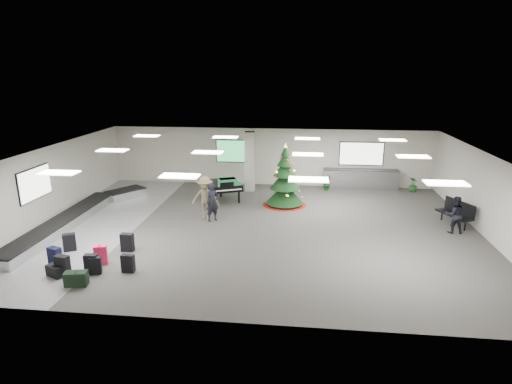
# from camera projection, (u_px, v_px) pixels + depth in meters

# --- Properties ---
(ground) EXTENTS (18.00, 18.00, 0.00)m
(ground) POSITION_uv_depth(u_px,v_px,m) (257.00, 227.00, 17.83)
(ground) COLOR #3D3B37
(ground) RESTS_ON ground
(room_envelope) EXTENTS (18.02, 14.02, 3.21)m
(room_envelope) POSITION_uv_depth(u_px,v_px,m) (250.00, 169.00, 17.86)
(room_envelope) COLOR beige
(room_envelope) RESTS_ON ground
(baggage_carousel) EXTENTS (2.28, 9.71, 0.43)m
(baggage_carousel) POSITION_uv_depth(u_px,v_px,m) (77.00, 216.00, 18.52)
(baggage_carousel) COLOR silver
(baggage_carousel) RESTS_ON ground
(service_counter) EXTENTS (4.05, 0.65, 1.08)m
(service_counter) POSITION_uv_depth(u_px,v_px,m) (360.00, 179.00, 23.50)
(service_counter) COLOR silver
(service_counter) RESTS_ON ground
(suitcase_0) EXTENTS (0.43, 0.26, 0.65)m
(suitcase_0) POSITION_uv_depth(u_px,v_px,m) (91.00, 264.00, 13.78)
(suitcase_0) COLOR black
(suitcase_0) RESTS_ON ground
(suitcase_1) EXTENTS (0.40, 0.28, 0.59)m
(suitcase_1) POSITION_uv_depth(u_px,v_px,m) (95.00, 265.00, 13.72)
(suitcase_1) COLOR black
(suitcase_1) RESTS_ON ground
(pink_suitcase) EXTENTS (0.47, 0.35, 0.68)m
(pink_suitcase) POSITION_uv_depth(u_px,v_px,m) (101.00, 255.00, 14.40)
(pink_suitcase) COLOR #FF2155
(pink_suitcase) RESTS_ON ground
(suitcase_3) EXTENTS (0.45, 0.25, 0.69)m
(suitcase_3) POSITION_uv_depth(u_px,v_px,m) (127.00, 242.00, 15.43)
(suitcase_3) COLOR black
(suitcase_3) RESTS_ON ground
(navy_suitcase) EXTENTS (0.49, 0.38, 0.68)m
(navy_suitcase) POSITION_uv_depth(u_px,v_px,m) (55.00, 257.00, 14.25)
(navy_suitcase) COLOR black
(navy_suitcase) RESTS_ON ground
(suitcase_5) EXTENTS (0.48, 0.32, 0.69)m
(suitcase_5) POSITION_uv_depth(u_px,v_px,m) (63.00, 265.00, 13.61)
(suitcase_5) COLOR black
(suitcase_5) RESTS_ON ground
(green_duffel) EXTENTS (0.72, 0.45, 0.47)m
(green_duffel) POSITION_uv_depth(u_px,v_px,m) (76.00, 279.00, 12.99)
(green_duffel) COLOR black
(green_duffel) RESTS_ON ground
(suitcase_7) EXTENTS (0.42, 0.23, 0.62)m
(suitcase_7) POSITION_uv_depth(u_px,v_px,m) (128.00, 263.00, 13.85)
(suitcase_7) COLOR black
(suitcase_7) RESTS_ON ground
(suitcase_8) EXTENTS (0.50, 0.43, 0.67)m
(suitcase_8) POSITION_uv_depth(u_px,v_px,m) (69.00, 242.00, 15.46)
(suitcase_8) COLOR black
(suitcase_8) RESTS_ON ground
(black_duffel) EXTENTS (0.64, 0.52, 0.39)m
(black_duffel) POSITION_uv_depth(u_px,v_px,m) (55.00, 271.00, 13.57)
(black_duffel) COLOR black
(black_duffel) RESTS_ON ground
(christmas_tree) EXTENTS (2.12, 2.12, 3.03)m
(christmas_tree) POSITION_uv_depth(u_px,v_px,m) (285.00, 184.00, 20.51)
(christmas_tree) COLOR #651209
(christmas_tree) RESTS_ON ground
(grand_piano) EXTENTS (2.14, 2.37, 1.11)m
(grand_piano) POSITION_uv_depth(u_px,v_px,m) (224.00, 185.00, 21.27)
(grand_piano) COLOR black
(grand_piano) RESTS_ON ground
(bench) EXTENTS (1.22, 1.75, 1.05)m
(bench) POSITION_uv_depth(u_px,v_px,m) (457.00, 212.00, 17.91)
(bench) COLOR black
(bench) RESTS_ON ground
(traveler_a) EXTENTS (0.73, 0.69, 1.67)m
(traveler_a) POSITION_uv_depth(u_px,v_px,m) (212.00, 202.00, 18.40)
(traveler_a) COLOR black
(traveler_a) RESTS_ON ground
(traveler_b) EXTENTS (1.24, 0.73, 1.90)m
(traveler_b) POSITION_uv_depth(u_px,v_px,m) (205.00, 198.00, 18.66)
(traveler_b) COLOR olive
(traveler_b) RESTS_ON ground
(traveler_bench) EXTENTS (0.75, 0.59, 1.53)m
(traveler_bench) POSITION_uv_depth(u_px,v_px,m) (455.00, 215.00, 17.05)
(traveler_bench) COLOR black
(traveler_bench) RESTS_ON ground
(potted_plant_left) EXTENTS (0.50, 0.54, 0.78)m
(potted_plant_left) POSITION_uv_depth(u_px,v_px,m) (327.00, 183.00, 23.23)
(potted_plant_left) COLOR #154419
(potted_plant_left) RESTS_ON ground
(potted_plant_right) EXTENTS (0.62, 0.62, 0.78)m
(potted_plant_right) POSITION_uv_depth(u_px,v_px,m) (413.00, 185.00, 22.96)
(potted_plant_right) COLOR #154419
(potted_plant_right) RESTS_ON ground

